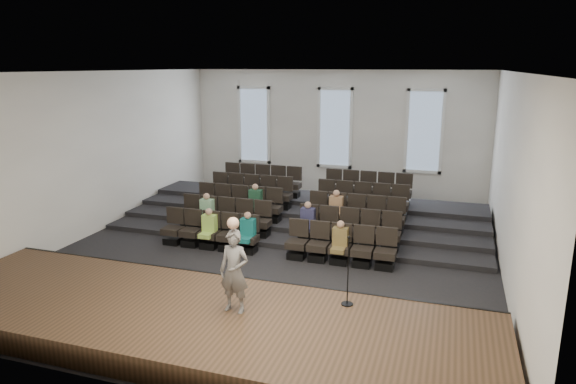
{
  "coord_description": "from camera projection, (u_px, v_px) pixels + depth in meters",
  "views": [
    {
      "loc": [
        4.6,
        -13.28,
        5.17
      ],
      "look_at": [
        0.11,
        0.5,
        1.58
      ],
      "focal_mm": 32.0,
      "sensor_mm": 36.0,
      "label": 1
    }
  ],
  "objects": [
    {
      "name": "stage",
      "position": [
        195.0,
        322.0,
        10.12
      ],
      "size": [
        11.8,
        3.6,
        0.5
      ],
      "primitive_type": "cube",
      "color": "#4D3321",
      "rests_on": "ground"
    },
    {
      "name": "stage_lip",
      "position": [
        232.0,
        286.0,
        11.75
      ],
      "size": [
        11.8,
        0.06,
        0.52
      ],
      "primitive_type": "cube",
      "color": "black",
      "rests_on": "ground"
    },
    {
      "name": "wall_back",
      "position": [
        335.0,
        133.0,
        20.76
      ],
      "size": [
        12.0,
        0.04,
        5.0
      ],
      "primitive_type": "cube",
      "color": "white",
      "rests_on": "ground"
    },
    {
      "name": "wall_left",
      "position": [
        98.0,
        153.0,
        16.09
      ],
      "size": [
        0.04,
        14.0,
        5.0
      ],
      "primitive_type": "cube",
      "color": "white",
      "rests_on": "ground"
    },
    {
      "name": "seating_rows",
      "position": [
        295.0,
        212.0,
        16.14
      ],
      "size": [
        6.8,
        4.7,
        1.67
      ],
      "color": "black",
      "rests_on": "ground"
    },
    {
      "name": "audience",
      "position": [
        271.0,
        218.0,
        15.08
      ],
      "size": [
        4.85,
        2.64,
        1.1
      ],
      "color": "#ACD956",
      "rests_on": "seating_rows"
    },
    {
      "name": "ceiling",
      "position": [
        278.0,
        71.0,
        13.68
      ],
      "size": [
        12.0,
        14.0,
        0.02
      ],
      "primitive_type": "cube",
      "color": "white",
      "rests_on": "ground"
    },
    {
      "name": "risers",
      "position": [
        309.0,
        213.0,
        17.76
      ],
      "size": [
        11.8,
        4.8,
        0.6
      ],
      "color": "black",
      "rests_on": "ground"
    },
    {
      "name": "mic_stand",
      "position": [
        348.0,
        284.0,
        10.19
      ],
      "size": [
        0.24,
        0.24,
        1.45
      ],
      "color": "black",
      "rests_on": "stage"
    },
    {
      "name": "ground",
      "position": [
        279.0,
        248.0,
        14.88
      ],
      "size": [
        14.0,
        14.0,
        0.0
      ],
      "primitive_type": "plane",
      "color": "black",
      "rests_on": "ground"
    },
    {
      "name": "windows",
      "position": [
        335.0,
        128.0,
        20.65
      ],
      "size": [
        8.44,
        0.1,
        3.24
      ],
      "color": "white",
      "rests_on": "wall_back"
    },
    {
      "name": "wall_right",
      "position": [
        512.0,
        178.0,
        12.47
      ],
      "size": [
        0.04,
        14.0,
        5.0
      ],
      "primitive_type": "cube",
      "color": "white",
      "rests_on": "ground"
    },
    {
      "name": "wall_front",
      "position": [
        128.0,
        245.0,
        7.8
      ],
      "size": [
        12.0,
        0.04,
        5.0
      ],
      "primitive_type": "cube",
      "color": "white",
      "rests_on": "ground"
    },
    {
      "name": "speaker",
      "position": [
        234.0,
        271.0,
        9.83
      ],
      "size": [
        0.62,
        0.43,
        1.65
      ],
      "primitive_type": "imported",
      "rotation": [
        0.0,
        0.0,
        -0.06
      ],
      "color": "slate",
      "rests_on": "stage"
    }
  ]
}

